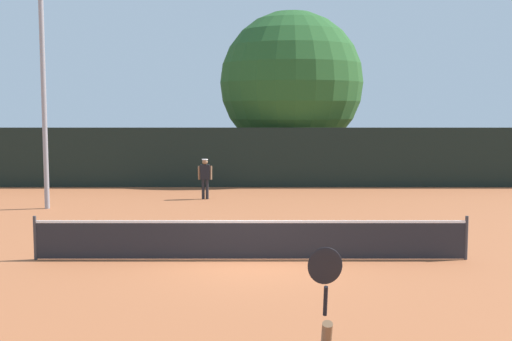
# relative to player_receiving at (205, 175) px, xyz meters

# --- Properties ---
(ground_plane) EXTENTS (120.00, 120.00, 0.00)m
(ground_plane) POSITION_rel_player_receiving_xyz_m (1.93, -10.36, -0.99)
(ground_plane) COLOR #9E5633
(tennis_net) EXTENTS (10.53, 0.08, 1.07)m
(tennis_net) POSITION_rel_player_receiving_xyz_m (1.93, -10.36, -0.48)
(tennis_net) COLOR #232328
(tennis_net) RESTS_ON ground
(perimeter_fence) EXTENTS (36.34, 0.12, 2.77)m
(perimeter_fence) POSITION_rel_player_receiving_xyz_m (1.93, 3.99, 0.39)
(perimeter_fence) COLOR black
(perimeter_fence) RESTS_ON ground
(player_receiving) EXTENTS (0.57, 0.24, 1.63)m
(player_receiving) POSITION_rel_player_receiving_xyz_m (0.00, 0.00, 0.00)
(player_receiving) COLOR black
(player_receiving) RESTS_ON ground
(tennis_ball) EXTENTS (0.07, 0.07, 0.07)m
(tennis_ball) POSITION_rel_player_receiving_xyz_m (4.17, -7.07, -0.96)
(tennis_ball) COLOR #CCE033
(tennis_ball) RESTS_ON ground
(light_pole) EXTENTS (1.18, 0.28, 8.32)m
(light_pole) POSITION_rel_player_receiving_xyz_m (-5.60, -2.43, 3.73)
(light_pole) COLOR gray
(light_pole) RESTS_ON ground
(large_tree) EXTENTS (7.35, 7.35, 8.64)m
(large_tree) POSITION_rel_player_receiving_xyz_m (3.89, 7.55, 3.97)
(large_tree) COLOR brown
(large_tree) RESTS_ON ground
(parked_car_near) EXTENTS (2.34, 4.38, 1.69)m
(parked_car_near) POSITION_rel_player_receiving_xyz_m (-1.46, 10.71, -0.22)
(parked_car_near) COLOR navy
(parked_car_near) RESTS_ON ground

